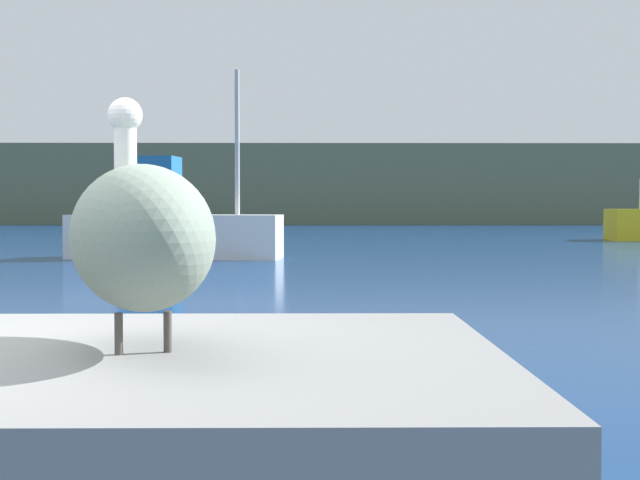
# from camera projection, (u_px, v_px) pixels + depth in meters

# --- Properties ---
(hillside_backdrop) EXTENTS (140.00, 12.13, 5.47)m
(hillside_backdrop) POSITION_uv_depth(u_px,v_px,m) (288.00, 186.00, 68.60)
(hillside_backdrop) COLOR #5B664C
(hillside_backdrop) RESTS_ON ground
(pier_dock) EXTENTS (2.62, 2.34, 0.84)m
(pier_dock) POSITION_uv_depth(u_px,v_px,m) (142.00, 466.00, 3.42)
(pier_dock) COLOR gray
(pier_dock) RESTS_ON ground
(pelican) EXTENTS (0.83, 1.36, 0.96)m
(pelican) POSITION_uv_depth(u_px,v_px,m) (140.00, 235.00, 3.39)
(pelican) COLOR gray
(pelican) RESTS_ON pier_dock
(fishing_boat_white) EXTENTS (5.48, 2.02, 4.73)m
(fishing_boat_white) POSITION_uv_depth(u_px,v_px,m) (170.00, 226.00, 23.71)
(fishing_boat_white) COLOR white
(fishing_boat_white) RESTS_ON ground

